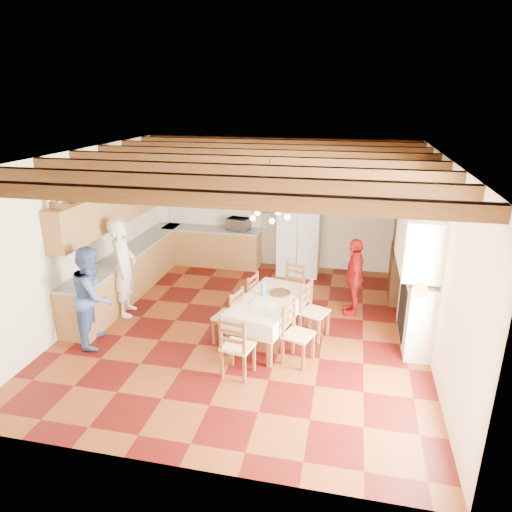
{
  "coord_description": "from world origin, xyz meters",
  "views": [
    {
      "loc": [
        1.67,
        -6.94,
        3.89
      ],
      "look_at": [
        0.1,
        0.3,
        1.25
      ],
      "focal_mm": 32.0,
      "sensor_mm": 36.0,
      "label": 1
    }
  ],
  "objects_px": {
    "chair_right_near": "(298,334)",
    "person_woman_blue": "(93,296)",
    "hutch": "(406,244)",
    "refrigerator": "(300,234)",
    "chair_left_far": "(244,298)",
    "microwave": "(239,224)",
    "person_woman_red": "(354,277)",
    "chair_right_far": "(315,311)",
    "chair_end_near": "(238,345)",
    "person_man": "(124,268)",
    "dining_table": "(269,304)",
    "chair_left_near": "(228,315)",
    "chair_end_far": "(290,290)"
  },
  "relations": [
    {
      "from": "chair_end_far",
      "to": "person_man",
      "type": "height_order",
      "value": "person_man"
    },
    {
      "from": "hutch",
      "to": "person_man",
      "type": "height_order",
      "value": "hutch"
    },
    {
      "from": "hutch",
      "to": "chair_left_far",
      "type": "bearing_deg",
      "value": -145.5
    },
    {
      "from": "refrigerator",
      "to": "microwave",
      "type": "bearing_deg",
      "value": 176.37
    },
    {
      "from": "refrigerator",
      "to": "chair_left_near",
      "type": "bearing_deg",
      "value": -102.06
    },
    {
      "from": "chair_end_far",
      "to": "person_woman_red",
      "type": "distance_m",
      "value": 1.2
    },
    {
      "from": "dining_table",
      "to": "chair_left_far",
      "type": "height_order",
      "value": "chair_left_far"
    },
    {
      "from": "chair_right_near",
      "to": "person_man",
      "type": "relative_size",
      "value": 0.53
    },
    {
      "from": "dining_table",
      "to": "person_woman_red",
      "type": "bearing_deg",
      "value": 43.9
    },
    {
      "from": "person_woman_red",
      "to": "microwave",
      "type": "xyz_separation_m",
      "value": [
        -2.68,
        1.94,
        0.31
      ]
    },
    {
      "from": "person_woman_red",
      "to": "person_man",
      "type": "bearing_deg",
      "value": -81.24
    },
    {
      "from": "hutch",
      "to": "person_woman_red",
      "type": "height_order",
      "value": "hutch"
    },
    {
      "from": "refrigerator",
      "to": "chair_right_far",
      "type": "bearing_deg",
      "value": -77.28
    },
    {
      "from": "chair_end_near",
      "to": "person_woman_red",
      "type": "distance_m",
      "value": 2.88
    },
    {
      "from": "hutch",
      "to": "chair_left_near",
      "type": "xyz_separation_m",
      "value": [
        -2.95,
        -2.48,
        -0.63
      ]
    },
    {
      "from": "chair_right_near",
      "to": "refrigerator",
      "type": "bearing_deg",
      "value": 25.52
    },
    {
      "from": "chair_left_far",
      "to": "chair_end_far",
      "type": "height_order",
      "value": "same"
    },
    {
      "from": "refrigerator",
      "to": "chair_end_far",
      "type": "relative_size",
      "value": 1.91
    },
    {
      "from": "chair_right_far",
      "to": "person_man",
      "type": "height_order",
      "value": "person_man"
    },
    {
      "from": "hutch",
      "to": "person_woman_red",
      "type": "relative_size",
      "value": 1.53
    },
    {
      "from": "chair_right_near",
      "to": "chair_end_near",
      "type": "xyz_separation_m",
      "value": [
        -0.81,
        -0.51,
        0.0
      ]
    },
    {
      "from": "chair_end_far",
      "to": "person_man",
      "type": "xyz_separation_m",
      "value": [
        -2.98,
        -0.62,
        0.43
      ]
    },
    {
      "from": "chair_left_near",
      "to": "chair_left_far",
      "type": "relative_size",
      "value": 1.0
    },
    {
      "from": "dining_table",
      "to": "chair_end_far",
      "type": "xyz_separation_m",
      "value": [
        0.22,
        1.02,
        -0.18
      ]
    },
    {
      "from": "hutch",
      "to": "chair_end_far",
      "type": "distance_m",
      "value": 2.52
    },
    {
      "from": "dining_table",
      "to": "chair_left_near",
      "type": "xyz_separation_m",
      "value": [
        -0.64,
        -0.21,
        -0.18
      ]
    },
    {
      "from": "hutch",
      "to": "refrigerator",
      "type": "bearing_deg",
      "value": 160.74
    },
    {
      "from": "hutch",
      "to": "chair_left_far",
      "type": "xyz_separation_m",
      "value": [
        -2.84,
        -1.77,
        -0.63
      ]
    },
    {
      "from": "hutch",
      "to": "person_man",
      "type": "xyz_separation_m",
      "value": [
        -5.07,
        -1.87,
        -0.21
      ]
    },
    {
      "from": "hutch",
      "to": "person_woman_blue",
      "type": "xyz_separation_m",
      "value": [
        -5.06,
        -2.93,
        -0.28
      ]
    },
    {
      "from": "refrigerator",
      "to": "person_woman_blue",
      "type": "relative_size",
      "value": 1.1
    },
    {
      "from": "chair_left_far",
      "to": "microwave",
      "type": "relative_size",
      "value": 1.91
    },
    {
      "from": "hutch",
      "to": "chair_end_near",
      "type": "height_order",
      "value": "hutch"
    },
    {
      "from": "chair_left_far",
      "to": "microwave",
      "type": "height_order",
      "value": "microwave"
    },
    {
      "from": "hutch",
      "to": "chair_left_near",
      "type": "distance_m",
      "value": 3.9
    },
    {
      "from": "chair_right_far",
      "to": "person_man",
      "type": "relative_size",
      "value": 0.53
    },
    {
      "from": "chair_right_far",
      "to": "chair_end_near",
      "type": "distance_m",
      "value": 1.66
    },
    {
      "from": "hutch",
      "to": "chair_left_far",
      "type": "relative_size",
      "value": 2.32
    },
    {
      "from": "chair_end_near",
      "to": "microwave",
      "type": "xyz_separation_m",
      "value": [
        -1.08,
        4.33,
        0.56
      ]
    },
    {
      "from": "refrigerator",
      "to": "chair_right_near",
      "type": "height_order",
      "value": "refrigerator"
    },
    {
      "from": "hutch",
      "to": "chair_left_near",
      "type": "height_order",
      "value": "hutch"
    },
    {
      "from": "person_woman_blue",
      "to": "microwave",
      "type": "xyz_separation_m",
      "value": [
        1.42,
        3.91,
        0.21
      ]
    },
    {
      "from": "chair_right_near",
      "to": "person_woman_blue",
      "type": "bearing_deg",
      "value": 110.0
    },
    {
      "from": "dining_table",
      "to": "chair_left_near",
      "type": "height_order",
      "value": "chair_left_near"
    },
    {
      "from": "refrigerator",
      "to": "chair_left_far",
      "type": "relative_size",
      "value": 1.91
    },
    {
      "from": "person_woman_blue",
      "to": "microwave",
      "type": "relative_size",
      "value": 3.31
    },
    {
      "from": "chair_right_near",
      "to": "chair_right_far",
      "type": "relative_size",
      "value": 1.0
    },
    {
      "from": "refrigerator",
      "to": "chair_right_far",
      "type": "relative_size",
      "value": 1.91
    },
    {
      "from": "hutch",
      "to": "chair_right_far",
      "type": "distance_m",
      "value": 2.63
    },
    {
      "from": "dining_table",
      "to": "microwave",
      "type": "height_order",
      "value": "microwave"
    }
  ]
}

